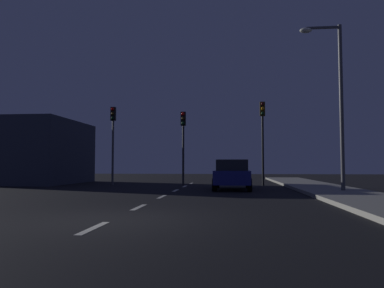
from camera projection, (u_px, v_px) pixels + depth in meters
ground_plane at (164, 196)px, 15.73m from camera, size 80.00×80.00×0.00m
sidewalk_curb_right at (350, 195)px, 14.97m from camera, size 3.00×40.00×0.15m
lane_stripe_nearest at (93, 228)px, 7.58m from camera, size 0.16×1.60×0.01m
lane_stripe_second at (139, 207)px, 11.36m from camera, size 0.16×1.60×0.01m
lane_stripe_third at (162, 197)px, 15.13m from camera, size 0.16×1.60×0.01m
lane_stripe_fourth at (176, 190)px, 18.91m from camera, size 0.16×1.60×0.01m
lane_stripe_fifth at (185, 186)px, 22.68m from camera, size 0.16×1.60×0.01m
lane_stripe_sixth at (191, 183)px, 26.45m from camera, size 0.16×1.60×0.01m
traffic_signal_left at (113, 130)px, 24.69m from camera, size 0.32×0.38×5.12m
traffic_signal_center at (183, 133)px, 24.20m from camera, size 0.32×0.38×4.74m
traffic_signal_right at (263, 127)px, 23.70m from camera, size 0.32×0.38×5.30m
car_stopped_ahead at (232, 175)px, 19.61m from camera, size 1.95×4.00×1.56m
street_lamp_right at (335, 92)px, 17.09m from camera, size 1.89×0.36×7.72m
storefront_left at (37, 152)px, 26.49m from camera, size 5.65×7.54×4.39m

